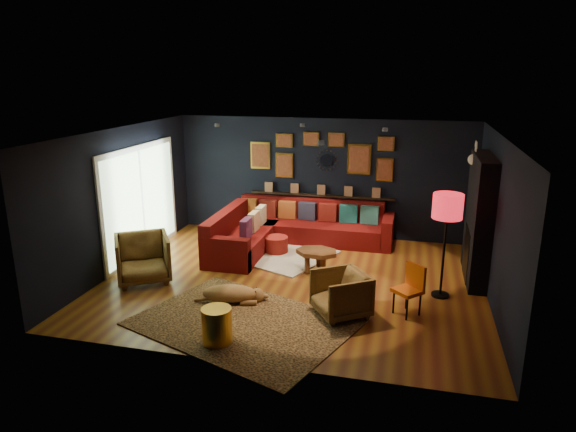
% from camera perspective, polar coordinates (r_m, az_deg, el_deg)
% --- Properties ---
extents(floor, '(6.50, 6.50, 0.00)m').
position_cam_1_polar(floor, '(9.14, 0.58, -7.17)').
color(floor, '#8D5719').
rests_on(floor, ground).
extents(room_walls, '(6.50, 6.50, 6.50)m').
position_cam_1_polar(room_walls, '(8.65, 0.61, 2.60)').
color(room_walls, black).
rests_on(room_walls, ground).
extents(sectional, '(3.41, 2.69, 0.86)m').
position_cam_1_polar(sectional, '(10.82, -0.38, -1.64)').
color(sectional, '#660A0B').
rests_on(sectional, ground).
extents(ledge, '(3.20, 0.12, 0.04)m').
position_cam_1_polar(ledge, '(11.36, 3.71, 2.30)').
color(ledge, black).
rests_on(ledge, room_walls).
extents(gallery_wall, '(3.15, 0.04, 1.02)m').
position_cam_1_polar(gallery_wall, '(11.22, 3.75, 6.75)').
color(gallery_wall, gold).
rests_on(gallery_wall, room_walls).
extents(sunburst_mirror, '(0.47, 0.16, 0.47)m').
position_cam_1_polar(sunburst_mirror, '(11.22, 4.32, 6.19)').
color(sunburst_mirror, silver).
rests_on(sunburst_mirror, room_walls).
extents(fireplace, '(0.31, 1.60, 2.20)m').
position_cam_1_polar(fireplace, '(9.52, 20.36, -0.73)').
color(fireplace, black).
rests_on(fireplace, ground).
extents(deer_head, '(0.50, 0.28, 0.45)m').
position_cam_1_polar(deer_head, '(9.79, 20.91, 5.86)').
color(deer_head, white).
rests_on(deer_head, fireplace).
extents(sliding_door, '(0.06, 2.80, 2.20)m').
position_cam_1_polar(sliding_door, '(10.48, -15.99, 1.57)').
color(sliding_door, white).
rests_on(sliding_door, ground).
extents(ceiling_spots, '(3.30, 2.50, 0.06)m').
position_cam_1_polar(ceiling_spots, '(9.25, 1.78, 9.54)').
color(ceiling_spots, black).
rests_on(ceiling_spots, room_walls).
extents(shag_rug, '(2.82, 2.47, 0.03)m').
position_cam_1_polar(shag_rug, '(10.50, -2.00, -3.98)').
color(shag_rug, silver).
rests_on(shag_rug, ground).
extents(leopard_rug, '(3.56, 3.06, 0.02)m').
position_cam_1_polar(leopard_rug, '(7.71, -5.07, -11.76)').
color(leopard_rug, '#AF7A48').
rests_on(leopard_rug, ground).
extents(coffee_table, '(0.83, 0.66, 0.39)m').
position_cam_1_polar(coffee_table, '(9.40, 3.21, -4.27)').
color(coffee_table, brown).
rests_on(coffee_table, shag_rug).
extents(pouf, '(0.47, 0.47, 0.31)m').
position_cam_1_polar(pouf, '(10.41, -1.31, -3.15)').
color(pouf, maroon).
rests_on(pouf, shag_rug).
extents(armchair_left, '(1.20, 1.18, 0.92)m').
position_cam_1_polar(armchair_left, '(9.32, -15.85, -4.33)').
color(armchair_left, '#AD7735').
rests_on(armchair_left, ground).
extents(armchair_right, '(0.98, 0.99, 0.76)m').
position_cam_1_polar(armchair_right, '(7.81, 5.89, -8.40)').
color(armchair_right, '#AD7735').
rests_on(armchair_right, ground).
extents(gold_stool, '(0.41, 0.41, 0.51)m').
position_cam_1_polar(gold_stool, '(7.15, -7.91, -11.99)').
color(gold_stool, gold).
rests_on(gold_stool, ground).
extents(orange_chair, '(0.52, 0.52, 0.78)m').
position_cam_1_polar(orange_chair, '(8.01, 13.49, -7.52)').
color(orange_chair, black).
rests_on(orange_chair, ground).
extents(floor_lamp, '(0.48, 0.48, 1.73)m').
position_cam_1_polar(floor_lamp, '(8.43, 17.30, 0.59)').
color(floor_lamp, black).
rests_on(floor_lamp, ground).
extents(dog, '(1.29, 0.82, 0.38)m').
position_cam_1_polar(dog, '(8.30, -6.51, -8.20)').
color(dog, tan).
rests_on(dog, leopard_rug).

